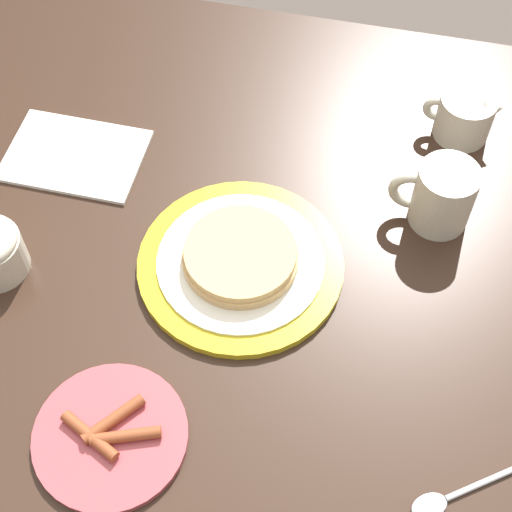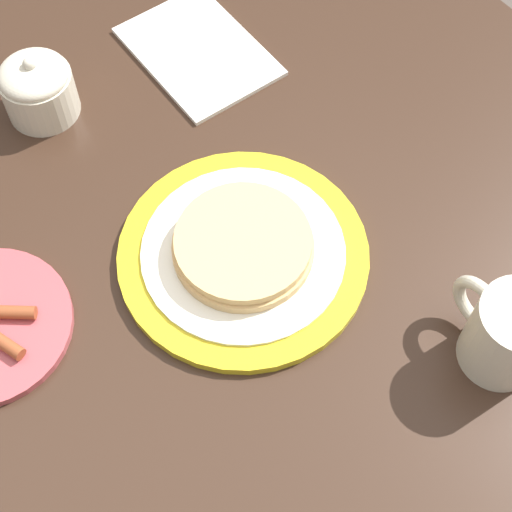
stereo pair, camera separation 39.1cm
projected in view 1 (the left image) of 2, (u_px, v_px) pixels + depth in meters
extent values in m
plane|color=#51473F|center=(246.00, 448.00, 1.68)|extent=(8.00, 8.00, 0.00)
cube|color=#332116|center=(240.00, 258.00, 1.07)|extent=(1.31, 0.99, 0.03)
cube|color=#332116|center=(22.00, 140.00, 1.69)|extent=(0.07, 0.07, 0.72)
cylinder|color=gold|center=(241.00, 265.00, 1.04)|extent=(0.27, 0.27, 0.01)
cylinder|color=white|center=(241.00, 261.00, 1.03)|extent=(0.22, 0.22, 0.00)
cylinder|color=tan|center=(240.00, 258.00, 1.02)|extent=(0.15, 0.15, 0.01)
cylinder|color=tan|center=(240.00, 253.00, 1.01)|extent=(0.15, 0.15, 0.01)
cylinder|color=#B2474C|center=(110.00, 436.00, 0.91)|extent=(0.18, 0.18, 0.01)
cylinder|color=brown|center=(125.00, 436.00, 0.89)|extent=(0.08, 0.04, 0.01)
cylinder|color=brown|center=(90.00, 436.00, 0.89)|extent=(0.08, 0.05, 0.01)
cylinder|color=brown|center=(113.00, 419.00, 0.91)|extent=(0.06, 0.07, 0.01)
cylinder|color=beige|center=(444.00, 196.00, 1.05)|extent=(0.08, 0.08, 0.10)
torus|color=beige|center=(413.00, 191.00, 1.05)|extent=(0.07, 0.01, 0.07)
cylinder|color=brown|center=(450.00, 177.00, 1.01)|extent=(0.07, 0.07, 0.00)
cylinder|color=beige|center=(465.00, 117.00, 1.15)|extent=(0.08, 0.08, 0.07)
cone|color=beige|center=(494.00, 108.00, 1.12)|extent=(0.03, 0.04, 0.04)
torus|color=beige|center=(437.00, 109.00, 1.15)|extent=(0.04, 0.01, 0.04)
cube|color=silver|center=(75.00, 155.00, 1.15)|extent=(0.20, 0.14, 0.01)
cylinder|color=silver|center=(488.00, 480.00, 0.88)|extent=(0.09, 0.07, 0.01)
ellipsoid|color=silver|center=(429.00, 506.00, 0.86)|extent=(0.05, 0.05, 0.01)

